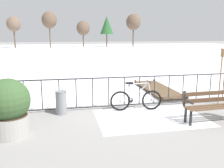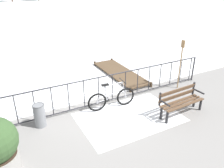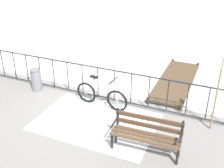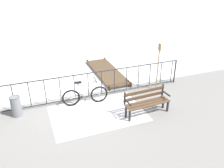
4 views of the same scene
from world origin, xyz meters
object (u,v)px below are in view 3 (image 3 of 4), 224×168
(bicycle_near_railing, at_px, (101,95))
(trash_bin, at_px, (36,80))
(oar_upright, at_px, (217,91))
(park_bench, at_px, (147,132))

(bicycle_near_railing, height_order, trash_bin, bicycle_near_railing)
(trash_bin, distance_m, oar_upright, 5.57)
(bicycle_near_railing, bearing_deg, park_bench, -36.95)
(bicycle_near_railing, bearing_deg, trash_bin, 177.87)
(trash_bin, relative_size, oar_upright, 0.37)
(park_bench, bearing_deg, trash_bin, 160.99)
(park_bench, distance_m, trash_bin, 4.45)
(bicycle_near_railing, height_order, oar_upright, oar_upright)
(park_bench, relative_size, trash_bin, 2.21)
(oar_upright, bearing_deg, trash_bin, -179.76)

